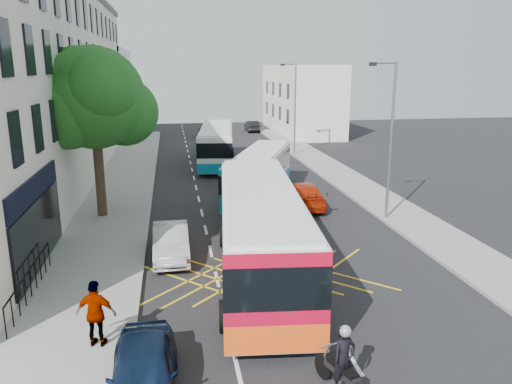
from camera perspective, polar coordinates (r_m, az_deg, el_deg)
name	(u,v)px	position (r m, az deg, el deg)	size (l,w,h in m)	color
ground	(352,360)	(14.86, 10.92, -18.29)	(120.00, 120.00, 0.00)	black
pavement_left	(103,216)	(28.04, -17.09, -2.67)	(5.00, 70.00, 0.15)	gray
pavement_right	(384,203)	(30.34, 14.39, -1.21)	(3.00, 70.00, 0.15)	gray
terrace_main	(28,84)	(37.34, -24.61, 11.19)	(8.30, 45.00, 13.50)	beige
terrace_far	(95,90)	(67.36, -17.97, 11.08)	(8.00, 20.00, 10.00)	silver
building_right	(301,99)	(61.81, 5.13, 10.54)	(6.00, 18.00, 8.00)	silver
street_tree	(93,99)	(26.94, -18.09, 10.08)	(6.30, 5.70, 8.80)	#382619
lamp_near	(390,133)	(26.25, 15.02, 6.52)	(1.45, 0.15, 8.00)	slate
lamp_far	(294,104)	(45.11, 4.37, 9.99)	(1.45, 0.15, 8.00)	slate
railings	(30,281)	(19.09, -24.40, -9.29)	(0.08, 5.60, 1.14)	black
bus_near	(260,231)	(19.01, 0.44, -4.47)	(4.08, 12.56, 3.47)	silver
bus_mid	(259,174)	(30.55, 0.40, 2.10)	(5.88, 10.30, 2.85)	silver
bus_far	(217,145)	(41.10, -4.51, 5.40)	(3.88, 11.31, 3.12)	silver
motorbike	(343,363)	(13.04, 9.94, -18.65)	(0.87, 2.07, 1.90)	black
parked_car_blue	(144,372)	(13.16, -12.72, -19.46)	(1.66, 4.11, 1.40)	#0C1932
parked_car_silver	(171,242)	(21.50, -9.70, -5.64)	(1.46, 4.19, 1.38)	#A0A3A7
red_hatchback	(303,195)	(28.89, 5.34, -0.30)	(1.97, 4.86, 1.41)	red
distant_car_grey	(212,131)	(57.54, -5.10, 6.96)	(2.29, 4.96, 1.38)	#3C3E43
distant_car_dark	(252,126)	(62.25, -0.45, 7.54)	(1.40, 4.01, 1.32)	black
pedestrian_far	(96,314)	(15.17, -17.80, -13.09)	(1.16, 0.48, 1.97)	gray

